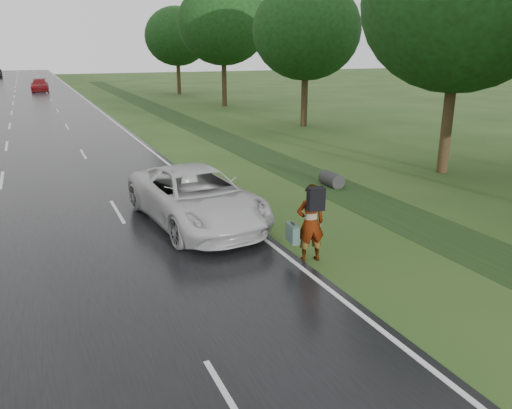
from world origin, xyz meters
name	(u,v)px	position (x,y,z in m)	size (l,w,h in m)	color
road	(13,107)	(0.00, 45.00, 0.02)	(14.00, 180.00, 0.04)	black
edge_stripe_east	(90,103)	(6.75, 45.00, 0.04)	(0.12, 180.00, 0.01)	silver
center_line	(13,107)	(0.00, 45.00, 0.04)	(0.12, 180.00, 0.01)	silver
drainage_ditch	(243,146)	(11.50, 18.71, 0.04)	(2.20, 120.00, 0.56)	black
tree_east_b	(461,3)	(17.00, 10.00, 6.68)	(7.60, 7.60, 10.11)	#362716
tree_east_c	(306,30)	(18.20, 24.00, 6.14)	(7.00, 7.00, 9.29)	#362716
tree_east_d	(223,23)	(17.80, 38.00, 7.15)	(8.00, 8.00, 10.76)	#362716
tree_east_f	(177,36)	(17.50, 52.00, 6.37)	(7.20, 7.20, 9.62)	#362716
pedestrian	(310,222)	(7.17, 4.24, 1.00)	(0.91, 0.88, 1.95)	#A5998C
white_pickup	(196,197)	(5.50, 7.94, 0.85)	(2.68, 5.82, 1.62)	silver
far_car_red	(40,85)	(2.89, 62.81, 0.76)	(2.01, 4.95, 1.44)	maroon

